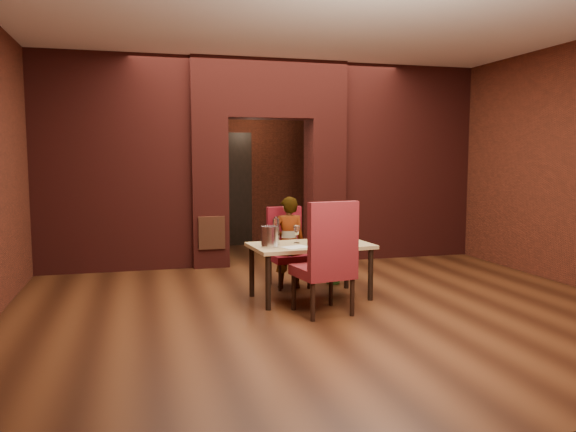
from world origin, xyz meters
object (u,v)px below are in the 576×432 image
at_px(chair_near, 323,257).
at_px(wine_glass_b, 319,236).
at_px(potted_plant, 334,268).
at_px(dining_table, 310,271).
at_px(chair_far, 289,247).
at_px(water_bottle, 276,231).
at_px(person_seated, 288,242).
at_px(wine_glass_a, 297,234).
at_px(wine_glass_c, 319,235).
at_px(wine_bucket, 270,237).

distance_m(chair_near, wine_glass_b, 0.65).
xyz_separation_m(chair_near, potted_plant, (0.60, 1.33, -0.41)).
xyz_separation_m(dining_table, chair_far, (-0.08, 0.67, 0.19)).
distance_m(chair_far, potted_plant, 0.70).
bearing_deg(dining_table, potted_plant, 47.02).
bearing_deg(water_bottle, person_seated, 61.25).
bearing_deg(potted_plant, wine_glass_a, -139.60).
height_order(wine_glass_c, potted_plant, wine_glass_c).
distance_m(chair_far, wine_glass_a, 0.62).
distance_m(wine_bucket, potted_plant, 1.45).
distance_m(wine_bucket, water_bottle, 0.22).
distance_m(chair_near, wine_glass_c, 0.63).
relative_size(water_bottle, potted_plant, 0.78).
relative_size(dining_table, person_seated, 1.19).
bearing_deg(water_bottle, wine_glass_c, -12.87).
bearing_deg(wine_glass_a, wine_bucket, -150.45).
bearing_deg(potted_plant, water_bottle, -146.67).
xyz_separation_m(wine_glass_b, water_bottle, (-0.50, 0.09, 0.08)).
distance_m(chair_near, potted_plant, 1.51).
distance_m(wine_glass_b, water_bottle, 0.52).
bearing_deg(wine_glass_c, wine_glass_a, 146.21).
bearing_deg(person_seated, potted_plant, -168.56).
height_order(chair_near, wine_glass_a, chair_near).
xyz_separation_m(chair_far, wine_bucket, (-0.44, -0.78, 0.27)).
bearing_deg(potted_plant, dining_table, -128.32).
height_order(chair_near, potted_plant, chair_near).
xyz_separation_m(person_seated, wine_glass_c, (0.21, -0.65, 0.17)).
bearing_deg(water_bottle, wine_glass_b, -9.73).
xyz_separation_m(dining_table, chair_near, (-0.06, -0.64, 0.29)).
height_order(chair_far, potted_plant, chair_far).
distance_m(wine_glass_c, potted_plant, 1.03).
bearing_deg(person_seated, water_bottle, 64.90).
xyz_separation_m(wine_bucket, water_bottle, (0.12, 0.18, 0.04)).
distance_m(dining_table, chair_near, 0.71).
bearing_deg(person_seated, wine_glass_c, 111.25).
height_order(wine_glass_a, wine_glass_b, wine_glass_a).
bearing_deg(water_bottle, chair_far, 61.83).
height_order(wine_glass_a, water_bottle, water_bottle).
bearing_deg(chair_near, person_seated, -96.98).
bearing_deg(wine_glass_c, chair_near, -104.68).
bearing_deg(wine_bucket, chair_far, 60.42).
bearing_deg(wine_glass_b, person_seated, 108.79).
distance_m(wine_glass_a, wine_glass_c, 0.28).
height_order(chair_far, wine_bucket, chair_far).
relative_size(dining_table, wine_glass_c, 6.68).
bearing_deg(dining_table, wine_bucket, -172.37).
height_order(dining_table, wine_glass_a, wine_glass_a).
relative_size(chair_far, potted_plant, 2.44).
relative_size(wine_glass_c, wine_bucket, 0.87).
bearing_deg(wine_glass_b, water_bottle, 170.27).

